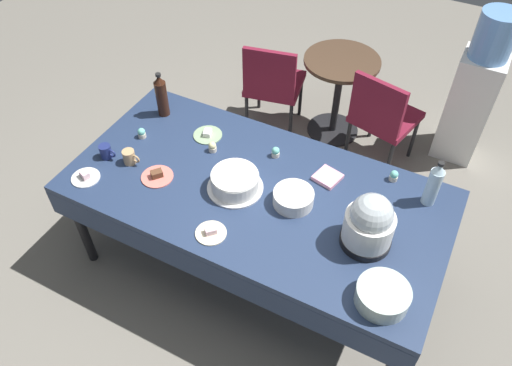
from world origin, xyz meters
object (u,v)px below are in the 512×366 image
at_px(slow_cooker, 369,223).
at_px(maroon_chair_left, 273,82).
at_px(dessert_plate_coral, 157,176).
at_px(cupcake_vanilla, 212,147).
at_px(maroon_chair_right, 382,115).
at_px(water_cooler, 473,93).
at_px(cupcake_cocoa, 276,152).
at_px(glass_salad_bowl, 383,296).
at_px(cupcake_berry, 142,133).
at_px(soda_bottle_cola, 162,96).
at_px(frosted_layer_cake, 235,182).
at_px(dessert_plate_white, 85,177).
at_px(coffee_mug_tan, 130,157).
at_px(dessert_plate_cream, 211,232).
at_px(potluck_table, 256,196).
at_px(dessert_plate_sage, 208,134).
at_px(cupcake_rose, 394,176).
at_px(coffee_mug_navy, 106,152).
at_px(ceramic_snack_bowl, 294,198).
at_px(soda_bottle_water, 434,184).
at_px(round_cafe_table, 339,83).

distance_m(slow_cooker, maroon_chair_left, 1.90).
bearing_deg(dessert_plate_coral, cupcake_vanilla, 63.59).
height_order(maroon_chair_right, water_cooler, water_cooler).
height_order(slow_cooker, cupcake_cocoa, slow_cooker).
relative_size(glass_salad_bowl, cupcake_berry, 3.81).
relative_size(cupcake_cocoa, soda_bottle_cola, 0.21).
bearing_deg(frosted_layer_cake, dessert_plate_white, -157.95).
bearing_deg(coffee_mug_tan, cupcake_cocoa, 31.13).
bearing_deg(glass_salad_bowl, dessert_plate_cream, -178.54).
distance_m(potluck_table, dessert_plate_sage, 0.57).
distance_m(coffee_mug_tan, water_cooler, 2.59).
xyz_separation_m(frosted_layer_cake, maroon_chair_right, (0.49, 1.38, -0.31)).
distance_m(potluck_table, coffee_mug_tan, 0.80).
bearing_deg(cupcake_rose, dessert_plate_white, -153.02).
height_order(dessert_plate_coral, coffee_mug_navy, coffee_mug_navy).
relative_size(frosted_layer_cake, maroon_chair_left, 0.38).
bearing_deg(soda_bottle_cola, slow_cooker, -14.80).
bearing_deg(cupcake_berry, dessert_plate_coral, -40.69).
xyz_separation_m(cupcake_rose, water_cooler, (0.26, 1.34, -0.19)).
height_order(ceramic_snack_bowl, maroon_chair_left, maroon_chair_left).
relative_size(potluck_table, soda_bottle_water, 7.22).
relative_size(ceramic_snack_bowl, round_cafe_table, 0.32).
height_order(glass_salad_bowl, cupcake_rose, glass_salad_bowl).
height_order(slow_cooker, dessert_plate_sage, slow_cooker).
relative_size(dessert_plate_white, water_cooler, 0.14).
distance_m(soda_bottle_cola, water_cooler, 2.33).
height_order(coffee_mug_navy, maroon_chair_left, maroon_chair_left).
bearing_deg(maroon_chair_left, water_cooler, 16.96).
distance_m(slow_cooker, round_cafe_table, 1.83).
distance_m(cupcake_rose, round_cafe_table, 1.36).
bearing_deg(dessert_plate_cream, soda_bottle_cola, 137.66).
bearing_deg(cupcake_cocoa, cupcake_berry, -164.45).
bearing_deg(dessert_plate_sage, water_cooler, 46.53).
height_order(glass_salad_bowl, maroon_chair_right, maroon_chair_right).
bearing_deg(water_cooler, soda_bottle_water, -91.43).
bearing_deg(glass_salad_bowl, frosted_layer_cake, 161.56).
height_order(dessert_plate_white, cupcake_berry, cupcake_berry).
bearing_deg(cupcake_cocoa, slow_cooker, -28.29).
height_order(dessert_plate_white, maroon_chair_right, maroon_chair_right).
bearing_deg(ceramic_snack_bowl, soda_bottle_water, 28.04).
bearing_deg(maroon_chair_right, glass_salad_bowl, -74.29).
height_order(frosted_layer_cake, soda_bottle_cola, soda_bottle_cola).
height_order(cupcake_cocoa, round_cafe_table, cupcake_cocoa).
height_order(glass_salad_bowl, coffee_mug_tan, glass_salad_bowl).
relative_size(cupcake_rose, cupcake_vanilla, 1.00).
relative_size(potluck_table, soda_bottle_cola, 6.95).
relative_size(slow_cooker, round_cafe_table, 0.46).
xyz_separation_m(ceramic_snack_bowl, coffee_mug_navy, (-1.17, -0.18, 0.00)).
bearing_deg(glass_salad_bowl, water_cooler, 88.02).
xyz_separation_m(dessert_plate_coral, maroon_chair_left, (0.03, 1.51, -0.27)).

